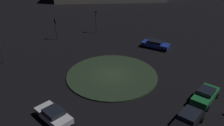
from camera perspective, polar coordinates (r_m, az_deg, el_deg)
The scene contains 8 objects.
ground_plane at distance 31.50m, azimuth -0.00°, elevation -3.08°, with size 120.06×120.06×0.00m, color black.
roundabout_island at distance 31.45m, azimuth -0.00°, elevation -2.94°, with size 12.06×12.06×0.19m, color #263823.
car_white at distance 24.48m, azimuth -13.95°, elevation -12.03°, with size 3.22×4.56×1.37m.
car_blue at distance 40.14m, azimuth 10.44°, elevation 4.54°, with size 2.42×4.71×1.36m.
car_black at distance 24.30m, azimuth 17.86°, elevation -12.90°, with size 4.71×3.02×1.38m.
car_green at distance 28.35m, azimuth 21.62°, elevation -7.20°, with size 4.54×2.94×1.48m.
traffic_light_northeast at distance 43.39m, azimuth -13.47°, elevation 8.99°, with size 0.37×0.40×4.03m.
traffic_light_northeast_near at distance 45.61m, azimuth -3.92°, elevation 10.91°, with size 0.40×0.37×4.44m.
Camera 1 is at (-24.88, -11.02, 15.86)m, focal length 37.86 mm.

